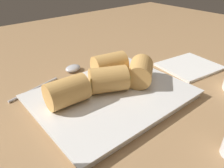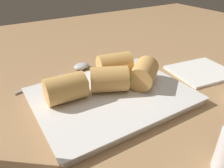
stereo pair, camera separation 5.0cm
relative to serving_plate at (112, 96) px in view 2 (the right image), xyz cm
name	(u,v)px [view 2 (the right image)]	position (x,y,z in cm)	size (l,w,h in cm)	color
table_surface	(112,109)	(0.77, 1.35, -1.76)	(180.00, 140.00, 2.00)	#A87F54
serving_plate	(112,96)	(0.00, 0.00, 0.00)	(28.23, 21.43, 1.50)	white
roll_front_left	(116,64)	(-4.80, -5.95, 3.13)	(8.09, 6.02, 4.78)	#DBA356
roll_front_right	(112,79)	(-0.46, -0.91, 3.13)	(8.28, 7.25, 4.78)	#DBA356
roll_back_left	(68,88)	(7.60, -2.23, 3.13)	(7.85, 5.11, 4.78)	#DBA356
roll_back_right	(144,72)	(-7.36, 0.13, 3.13)	(8.38, 8.02, 4.78)	#DBA356
spoon	(76,68)	(0.82, -15.05, -0.15)	(18.67, 6.19, 1.36)	silver
napkin	(202,72)	(-23.87, 1.66, -0.46)	(14.68, 12.97, 0.60)	white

